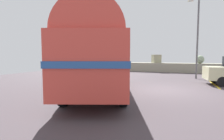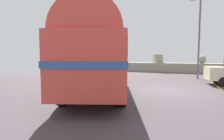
# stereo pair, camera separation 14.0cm
# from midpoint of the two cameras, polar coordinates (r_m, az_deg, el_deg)

# --- Properties ---
(ground) EXTENTS (32.00, 26.00, 0.02)m
(ground) POSITION_cam_midpoint_polar(r_m,az_deg,el_deg) (9.91, 18.24, -6.46)
(ground) COLOR #463C41
(breakwater) EXTENTS (31.36, 1.86, 2.33)m
(breakwater) POSITION_cam_midpoint_polar(r_m,az_deg,el_deg) (21.56, 20.55, 0.96)
(breakwater) COLOR gray
(breakwater) RESTS_ON ground
(vintage_coach) EXTENTS (5.30, 8.87, 3.70)m
(vintage_coach) POSITION_cam_midpoint_polar(r_m,az_deg,el_deg) (8.87, -3.93, 5.75)
(vintage_coach) COLOR black
(vintage_coach) RESTS_ON ground
(lamp_post) EXTENTS (0.90, 0.28, 6.63)m
(lamp_post) POSITION_cam_midpoint_polar(r_m,az_deg,el_deg) (15.91, 27.11, 10.75)
(lamp_post) COLOR #5B5B60
(lamp_post) RESTS_ON ground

